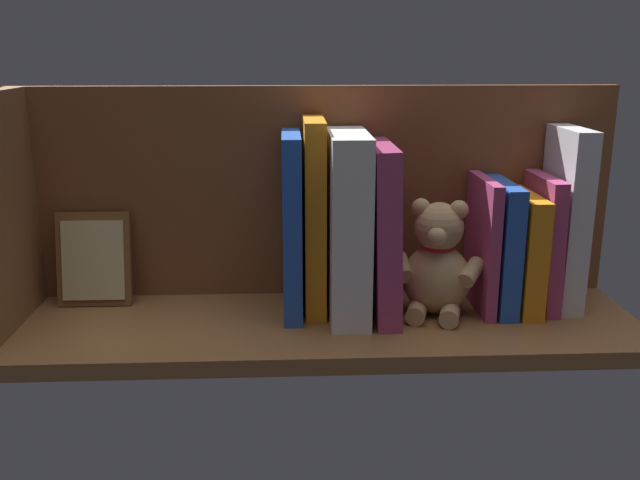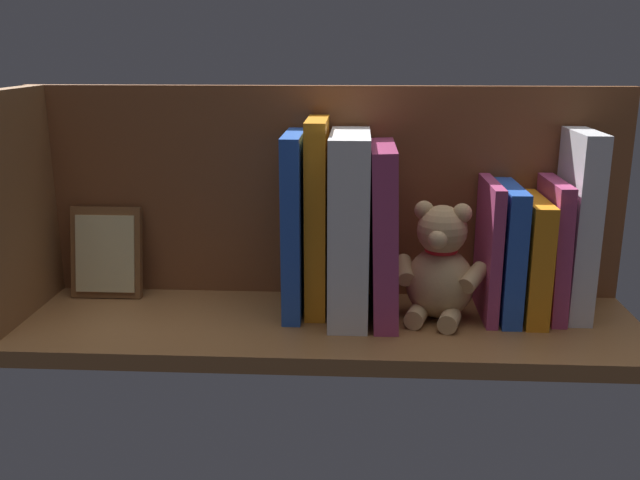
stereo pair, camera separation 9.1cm
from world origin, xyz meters
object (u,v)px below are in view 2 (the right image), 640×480
teddy_bear (440,268)px  picture_frame_leaning (106,253)px  book_0 (577,225)px  dictionary_thick_white (349,226)px

teddy_bear → picture_frame_leaning: (47.47, -6.23, -0.50)cm
book_0 → picture_frame_leaning: bearing=-3.0°
book_0 → picture_frame_leaning: book_0 is taller
dictionary_thick_white → picture_frame_leaning: dictionary_thick_white is taller
book_0 → teddy_bear: (18.19, 2.82, -5.47)cm
book_0 → dictionary_thick_white: (30.33, 2.15, -0.10)cm
dictionary_thick_white → book_0: bearing=-175.9°
book_0 → teddy_bear: bearing=8.8°
dictionary_thick_white → teddy_bear: bearing=176.9°
book_0 → picture_frame_leaning: size_ratio=1.88×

